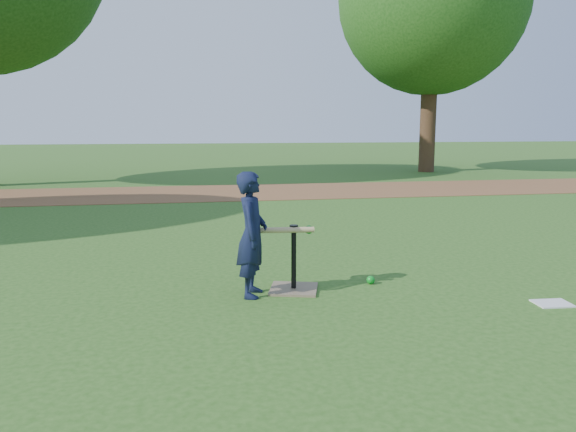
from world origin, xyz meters
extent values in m
plane|color=#285116|center=(0.00, 0.00, 0.00)|extent=(80.00, 80.00, 0.00)
cube|color=brown|center=(0.00, 7.50, 0.01)|extent=(24.00, 3.00, 0.01)
imported|color=#101732|center=(-0.54, -0.18, 0.56)|extent=(0.36, 0.46, 1.12)
sphere|color=#0C861C|center=(0.62, -0.02, 0.04)|extent=(0.08, 0.08, 0.08)
cube|color=silver|center=(1.96, -0.89, 0.01)|extent=(0.31, 0.25, 0.01)
cube|color=#75634A|center=(-0.15, -0.09, 0.01)|extent=(0.53, 0.53, 0.02)
cylinder|color=black|center=(-0.15, -0.09, 0.30)|extent=(0.05, 0.05, 0.55)
cylinder|color=black|center=(-0.15, -0.09, 0.58)|extent=(0.08, 0.08, 0.06)
cylinder|color=tan|center=(-0.27, -0.11, 0.58)|extent=(0.60, 0.11, 0.05)
sphere|color=tan|center=(-0.57, -0.15, 0.58)|extent=(0.06, 0.06, 0.06)
sphere|color=#0C861C|center=(0.00, -0.07, 0.56)|extent=(0.08, 0.08, 0.08)
cylinder|color=#382316|center=(6.50, 12.00, 1.71)|extent=(0.50, 0.50, 3.42)
camera|label=1|loc=(-1.09, -5.03, 1.53)|focal=35.00mm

